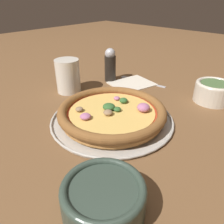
{
  "coord_description": "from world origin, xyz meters",
  "views": [
    {
      "loc": [
        0.35,
        0.33,
        0.29
      ],
      "look_at": [
        0.0,
        0.0,
        0.03
      ],
      "focal_mm": 35.0,
      "sensor_mm": 36.0,
      "label": 1
    }
  ],
  "objects": [
    {
      "name": "bowl_near",
      "position": [
        0.2,
        0.17,
        0.03
      ],
      "size": [
        0.13,
        0.13,
        0.05
      ],
      "color": "#334238",
      "rests_on": "ground_plane"
    },
    {
      "name": "pizza",
      "position": [
        -0.0,
        0.0,
        0.03
      ],
      "size": [
        0.27,
        0.27,
        0.04
      ],
      "color": "#BC7F42",
      "rests_on": "pizza_tray"
    },
    {
      "name": "bowl_far",
      "position": [
        -0.29,
        0.14,
        0.03
      ],
      "size": [
        0.11,
        0.11,
        0.06
      ],
      "color": "beige",
      "rests_on": "ground_plane"
    },
    {
      "name": "drinking_cup",
      "position": [
        -0.04,
        -0.23,
        0.05
      ],
      "size": [
        0.08,
        0.08,
        0.11
      ],
      "color": "silver",
      "rests_on": "ground_plane"
    },
    {
      "name": "fork",
      "position": [
        -0.27,
        -0.12,
        0.0
      ],
      "size": [
        0.04,
        0.18,
        0.0
      ],
      "rotation": [
        0.0,
        0.0,
        4.83
      ],
      "color": "#B7B7BC",
      "rests_on": "ground_plane"
    },
    {
      "name": "napkin",
      "position": [
        -0.23,
        -0.12,
        0.0
      ],
      "size": [
        0.17,
        0.15,
        0.01
      ],
      "rotation": [
        0.0,
        0.0,
        -0.25
      ],
      "color": "beige",
      "rests_on": "ground_plane"
    },
    {
      "name": "pepper_shaker",
      "position": [
        -0.2,
        -0.2,
        0.06
      ],
      "size": [
        0.04,
        0.04,
        0.12
      ],
      "color": "black",
      "rests_on": "ground_plane"
    },
    {
      "name": "pizza_tray",
      "position": [
        0.0,
        0.0,
        0.0
      ],
      "size": [
        0.31,
        0.31,
        0.01
      ],
      "color": "#B7B2A8",
      "rests_on": "ground_plane"
    },
    {
      "name": "ground_plane",
      "position": [
        0.0,
        0.0,
        0.0
      ],
      "size": [
        3.0,
        3.0,
        0.0
      ],
      "primitive_type": "plane",
      "color": "brown"
    }
  ]
}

